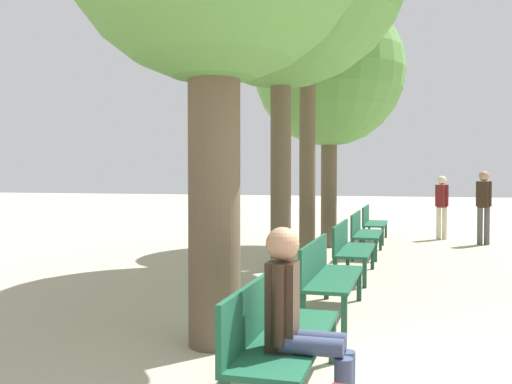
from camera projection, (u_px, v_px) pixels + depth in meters
The scene contains 9 objects.
bench_row_0 at pixel (275, 328), 4.24m from camera, with size 0.52×1.78×0.87m.
bench_row_1 at pixel (326, 272), 6.71m from camera, with size 0.52×1.78×0.87m.
bench_row_2 at pixel (349, 245), 9.19m from camera, with size 0.52×1.78×0.87m.
bench_row_3 at pixel (363, 230), 11.66m from camera, with size 0.52×1.78×0.87m.
bench_row_4 at pixel (372, 221), 14.13m from camera, with size 0.52×1.78×0.87m.
tree_row_3 at pixel (329, 72), 12.86m from camera, with size 3.38×3.38×5.67m.
person_seated at pixel (299, 317), 3.87m from camera, with size 0.61×0.34×1.30m.
pedestrian_mid at pixel (442, 203), 14.47m from camera, with size 0.33×0.28×1.62m.
pedestrian_far at pixel (484, 203), 13.36m from camera, with size 0.35×0.28×1.74m.
Camera 1 is at (-0.59, -3.63, 1.66)m, focal length 40.00 mm.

